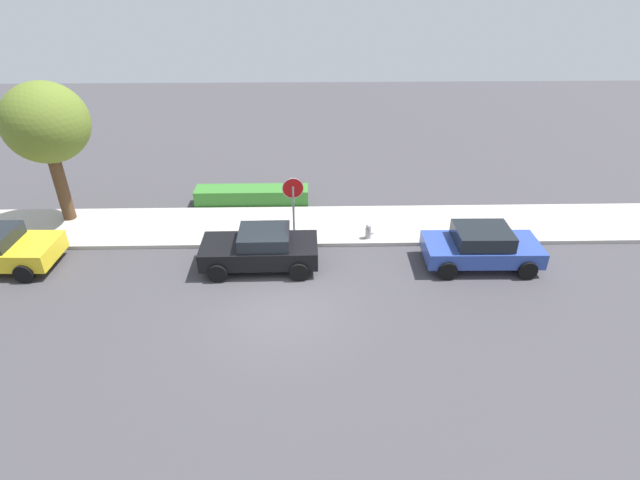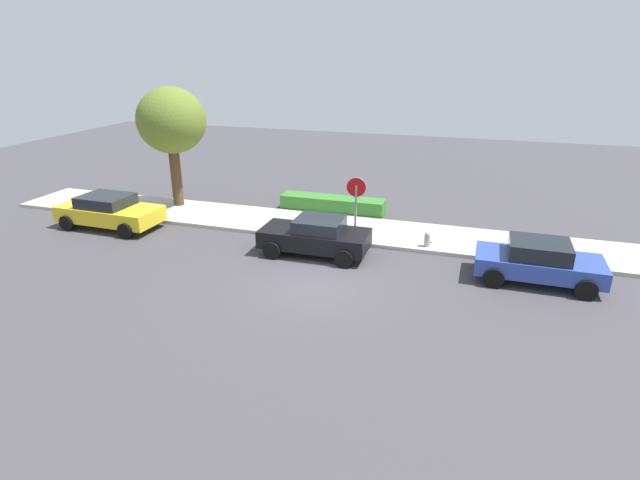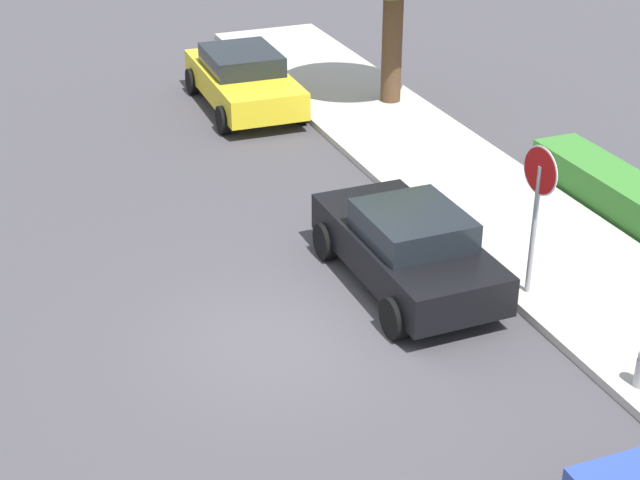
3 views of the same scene
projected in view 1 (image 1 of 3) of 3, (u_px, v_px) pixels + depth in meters
The scene contains 8 objects.
ground_plane at pixel (280, 308), 15.27m from camera, with size 60.00×60.00×0.00m, color #423F44.
sidewalk_curb at pixel (286, 226), 19.64m from camera, with size 32.00×3.07×0.14m, color #B2ADA3.
stop_sign at pixel (293, 199), 17.76m from camera, with size 0.77×0.10×2.60m.
parked_car_black at pixel (261, 249), 16.90m from camera, with size 3.94×1.95×1.40m.
parked_car_blue at pixel (481, 246), 17.02m from camera, with size 3.92×2.02×1.39m.
street_tree_near_corner at pixel (46, 124), 17.95m from camera, with size 3.03×3.03×5.56m.
fire_hydrant at pixel (368, 233), 18.57m from camera, with size 0.30×0.22×0.72m.
front_yard_hedge at pixel (252, 196), 21.28m from camera, with size 4.78×0.99×0.75m.
Camera 1 is at (0.96, -12.17, 9.48)m, focal length 28.00 mm.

